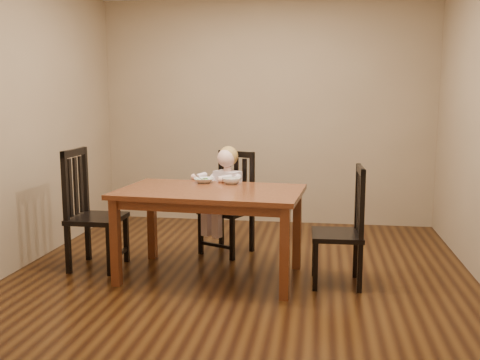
# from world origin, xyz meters

# --- Properties ---
(room) EXTENTS (4.01, 4.01, 2.71)m
(room) POSITION_xyz_m (0.00, 0.00, 1.35)
(room) COLOR #46280E
(room) RESTS_ON ground
(dining_table) EXTENTS (1.60, 1.03, 0.77)m
(dining_table) POSITION_xyz_m (-0.25, -0.14, 0.68)
(dining_table) COLOR #502412
(dining_table) RESTS_ON room
(chair_child) EXTENTS (0.56, 0.55, 1.00)m
(chair_child) POSITION_xyz_m (-0.22, 0.63, 0.48)
(chair_child) COLOR black
(chair_child) RESTS_ON room
(chair_left) EXTENTS (0.45, 0.47, 1.08)m
(chair_left) POSITION_xyz_m (-1.37, -0.04, 0.52)
(chair_left) COLOR black
(chair_left) RESTS_ON room
(chair_right) EXTENTS (0.42, 0.44, 0.99)m
(chair_right) POSITION_xyz_m (0.86, -0.16, 0.47)
(chair_right) COLOR black
(chair_right) RESTS_ON room
(toddler) EXTENTS (0.48, 0.52, 0.58)m
(toddler) POSITION_xyz_m (-0.24, 0.59, 0.63)
(toddler) COLOR white
(toddler) RESTS_ON chair_child
(bowl_peas) EXTENTS (0.21, 0.21, 0.04)m
(bowl_peas) POSITION_xyz_m (-0.38, 0.19, 0.79)
(bowl_peas) COLOR silver
(bowl_peas) RESTS_ON dining_table
(bowl_veg) EXTENTS (0.18, 0.18, 0.05)m
(bowl_veg) POSITION_xyz_m (-0.12, 0.18, 0.79)
(bowl_veg) COLOR silver
(bowl_veg) RESTS_ON dining_table
(fork) EXTENTS (0.09, 0.08, 0.04)m
(fork) POSITION_xyz_m (-0.42, 0.18, 0.81)
(fork) COLOR silver
(fork) RESTS_ON bowl_peas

